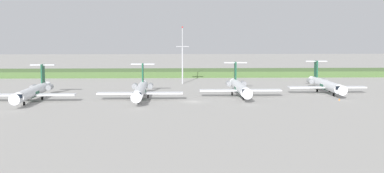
# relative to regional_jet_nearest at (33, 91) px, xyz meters

# --- Properties ---
(ground_plane) EXTENTS (500.00, 500.00, 0.00)m
(ground_plane) POSITION_rel_regional_jet_nearest_xyz_m (41.95, 27.28, -2.54)
(ground_plane) COLOR #9E9B96
(grass_berm) EXTENTS (320.00, 20.00, 2.40)m
(grass_berm) POSITION_rel_regional_jet_nearest_xyz_m (41.95, 74.55, -1.34)
(grass_berm) COLOR #4C6B38
(grass_berm) RESTS_ON ground
(regional_jet_nearest) EXTENTS (22.81, 31.00, 9.00)m
(regional_jet_nearest) POSITION_rel_regional_jet_nearest_xyz_m (0.00, 0.00, 0.00)
(regional_jet_nearest) COLOR silver
(regional_jet_nearest) RESTS_ON ground
(regional_jet_second) EXTENTS (22.81, 31.00, 9.00)m
(regional_jet_second) POSITION_rel_regional_jet_nearest_xyz_m (27.96, 2.60, 0.00)
(regional_jet_second) COLOR silver
(regional_jet_second) RESTS_ON ground
(regional_jet_third) EXTENTS (22.81, 31.00, 9.00)m
(regional_jet_third) POSITION_rel_regional_jet_nearest_xyz_m (55.49, 8.39, 0.00)
(regional_jet_third) COLOR silver
(regional_jet_third) RESTS_ON ground
(regional_jet_fourth) EXTENTS (22.81, 31.00, 9.00)m
(regional_jet_fourth) POSITION_rel_regional_jet_nearest_xyz_m (81.99, 15.10, 0.00)
(regional_jet_fourth) COLOR silver
(regional_jet_fourth) RESTS_ON ground
(antenna_mast) EXTENTS (4.40, 0.50, 19.88)m
(antenna_mast) POSITION_rel_regional_jet_nearest_xyz_m (39.87, 42.17, 5.77)
(antenna_mast) COLOR #B2B2B7
(antenna_mast) RESTS_ON ground
(safety_cone_front_marker) EXTENTS (0.44, 0.44, 0.55)m
(safety_cone_front_marker) POSITION_rel_regional_jet_nearest_xyz_m (80.68, -1.74, -2.26)
(safety_cone_front_marker) COLOR orange
(safety_cone_front_marker) RESTS_ON ground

